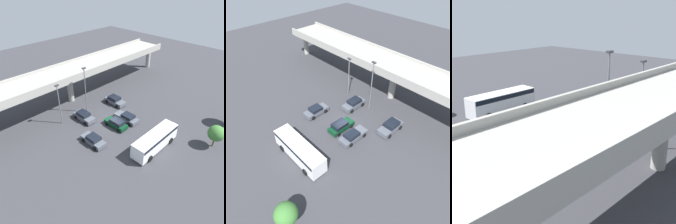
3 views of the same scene
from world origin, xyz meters
The scene contains 11 objects.
ground_plane centered at (0.00, 0.00, 0.00)m, with size 114.21×114.21×0.00m, color #38383D.
highway_overpass centered at (0.00, 12.34, 6.06)m, with size 54.51×7.08×7.26m.
parked_car_0 centered at (-5.80, -1.18, 0.68)m, with size 2.04×4.33×1.46m.
parked_car_1 centered at (-2.67, 4.93, 0.75)m, with size 2.05×4.46×1.57m.
parked_car_2 centered at (-0.07, -0.74, 0.73)m, with size 2.00×4.32×1.52m.
parked_car_3 centered at (2.68, -0.82, 0.65)m, with size 2.07×4.72×1.40m.
parked_car_4 centered at (5.45, 4.87, 0.75)m, with size 2.14×4.55×1.61m.
shuttle_bus centered at (0.13, -8.74, 1.63)m, with size 8.91×2.68×2.72m.
lamp_post_near_aisle centered at (-6.11, 6.97, 4.50)m, with size 0.70×0.35×7.65m.
lamp_post_mid_lot centered at (-0.54, 6.66, 5.26)m, with size 0.70×0.35×9.10m.
tree_front_left centered at (6.91, -15.04, 2.53)m, with size 2.52×2.52×3.80m.
Camera 2 is at (18.05, -18.25, 24.48)m, focal length 35.00 mm.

